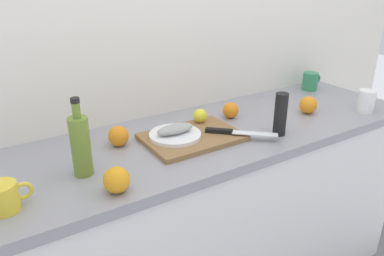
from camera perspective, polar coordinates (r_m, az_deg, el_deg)
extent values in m
cube|color=white|center=(1.75, -3.32, 13.67)|extent=(3.20, 0.05, 2.50)
cube|color=white|center=(1.82, 2.44, -14.28)|extent=(2.00, 0.58, 0.86)
cube|color=gray|center=(1.59, 2.71, -1.29)|extent=(2.00, 0.60, 0.04)
cube|color=olive|center=(1.51, 0.00, -1.40)|extent=(0.38, 0.27, 0.02)
cylinder|color=white|center=(1.49, -2.54, -1.08)|extent=(0.21, 0.21, 0.01)
ellipsoid|color=#999E99|center=(1.48, -2.56, -0.18)|extent=(0.15, 0.07, 0.04)
cube|color=silver|center=(1.51, 9.48, -0.85)|extent=(0.16, 0.15, 0.00)
cube|color=black|center=(1.52, 4.03, -0.46)|extent=(0.10, 0.09, 0.02)
sphere|color=yellow|center=(1.62, 1.13, 1.86)|extent=(0.06, 0.06, 0.06)
cylinder|color=olive|center=(1.28, -16.45, -2.73)|extent=(0.06, 0.06, 0.20)
cylinder|color=olive|center=(1.23, -17.11, 2.58)|extent=(0.03, 0.03, 0.05)
cylinder|color=black|center=(1.22, -17.29, 4.03)|extent=(0.03, 0.03, 0.02)
cylinder|color=white|center=(1.96, 24.84, 3.67)|extent=(0.08, 0.08, 0.11)
torus|color=white|center=(2.00, 25.69, 4.05)|extent=(0.06, 0.01, 0.06)
cylinder|color=#338C59|center=(2.22, 17.42, 6.78)|extent=(0.08, 0.08, 0.10)
torus|color=#338C59|center=(2.26, 18.34, 7.06)|extent=(0.06, 0.01, 0.06)
cylinder|color=yellow|center=(1.20, -26.69, -9.39)|extent=(0.09, 0.09, 0.09)
torus|color=yellow|center=(1.20, -24.12, -8.64)|extent=(0.06, 0.01, 0.06)
sphere|color=orange|center=(1.47, -11.06, -1.19)|extent=(0.08, 0.08, 0.08)
sphere|color=orange|center=(1.73, 5.85, 2.70)|extent=(0.07, 0.07, 0.07)
sphere|color=orange|center=(1.85, 17.16, 3.35)|extent=(0.08, 0.08, 0.08)
sphere|color=orange|center=(1.18, -11.34, -7.71)|extent=(0.08, 0.08, 0.08)
cylinder|color=black|center=(1.57, 13.23, 2.03)|extent=(0.05, 0.05, 0.18)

